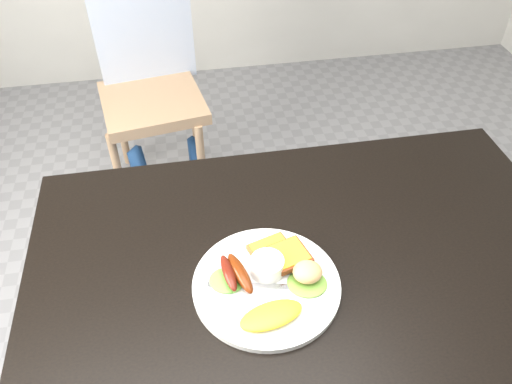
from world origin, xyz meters
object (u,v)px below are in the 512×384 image
Objects in this scene: plate at (266,285)px; person at (201,155)px; dining_chair at (152,102)px; dining_table at (313,273)px.

person is at bearing 99.74° from plate.
plate reaches higher than dining_chair.
person is 4.73× the size of plate.
dining_chair is (-0.35, 1.18, -0.28)m from dining_table.
dining_chair is 0.77m from person.
dining_table is at bearing -82.80° from dining_chair.
dining_chair is at bearing -89.26° from person.
dining_chair is 1.28m from plate.
plate is (-0.11, -0.03, 0.03)m from dining_table.
dining_table is 3.00× the size of dining_chair.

